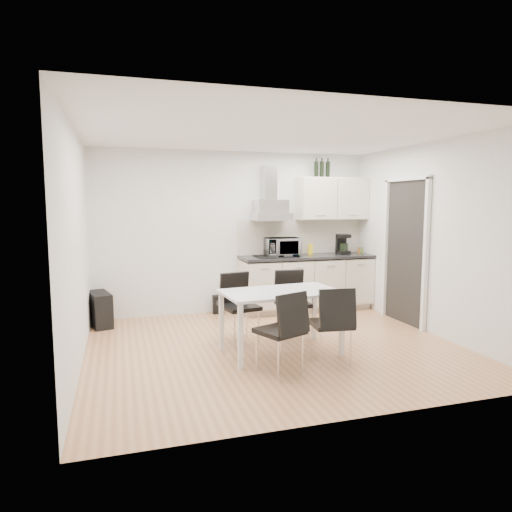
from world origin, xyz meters
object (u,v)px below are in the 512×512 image
Objects in this scene: chair_near_right at (331,325)px; guitar_amp at (100,309)px; dining_table at (281,298)px; floor_speaker at (218,304)px; chair_near_left at (280,332)px; chair_far_right at (293,304)px; chair_far_left at (241,308)px; kitchenette at (308,260)px.

chair_near_right is 1.39× the size of guitar_amp.
dining_table is 2.21m from floor_speaker.
dining_table reaches higher than floor_speaker.
chair_near_left is 2.75m from floor_speaker.
chair_far_right is 1.00× the size of chair_near_left.
chair_far_left is at bearing 4.52° from chair_far_right.
chair_near_left is 1.00× the size of chair_near_right.
chair_far_left is at bearing 116.51° from dining_table.
dining_table is 1.62× the size of chair_near_right.
chair_far_left is 1.00× the size of chair_near_right.
chair_far_right reaches higher than guitar_amp.
chair_far_left is 1.31m from chair_near_right.
chair_near_right is at bearing -107.65° from kitchenette.
dining_table is 2.85m from guitar_amp.
guitar_amp is at bearing -167.21° from floor_speaker.
chair_far_left is (-0.34, 0.56, -0.23)m from dining_table.
chair_near_left is (-0.61, -1.17, 0.00)m from chair_far_right.
guitar_amp is (-2.51, 2.39, -0.19)m from chair_near_right.
chair_far_right reaches higher than dining_table.
kitchenette is 8.71× the size of floor_speaker.
kitchenette reaches higher than chair_near_left.
chair_far_left is 1.18m from chair_near_left.
guitar_amp is at bearing 133.45° from dining_table.
chair_near_right is 3.04× the size of floor_speaker.
kitchenette is 2.96m from chair_near_left.
guitar_amp is at bearing 143.11° from chair_near_right.
chair_near_right is at bearing -13.81° from chair_near_left.
chair_far_left is at bearing 131.52° from chair_near_right.
chair_far_right is at bearing -61.74° from floor_speaker.
chair_far_left and chair_far_right have the same top height.
chair_far_left is 0.72m from chair_far_right.
chair_far_left is 1.39× the size of guitar_amp.
chair_near_left reaches higher than dining_table.
chair_far_right is (0.37, 0.56, -0.23)m from dining_table.
chair_near_left is (-0.23, -0.61, -0.23)m from dining_table.
dining_table is at bearing 135.07° from chair_near_right.
chair_near_left is at bearing 67.27° from chair_far_right.
chair_near_right is (0.75, -1.07, 0.00)m from chair_far_left.
dining_table is 4.93× the size of floor_speaker.
floor_speaker is (-0.30, 2.13, -0.52)m from dining_table.
chair_far_left reaches higher than dining_table.
chair_far_right is 1.07m from chair_near_right.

